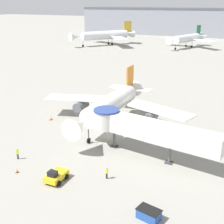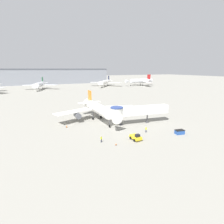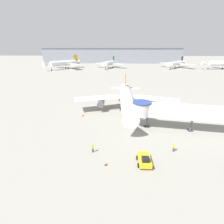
% 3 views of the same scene
% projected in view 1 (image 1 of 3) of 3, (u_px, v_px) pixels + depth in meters
% --- Properties ---
extents(ground_plane, '(800.00, 800.00, 0.00)m').
position_uv_depth(ground_plane, '(110.00, 135.00, 54.53)').
color(ground_plane, gray).
extents(main_airplane, '(30.60, 25.81, 9.64)m').
position_uv_depth(main_airplane, '(112.00, 104.00, 57.84)').
color(main_airplane, white).
rests_on(main_airplane, ground_plane).
extents(jet_bridge, '(20.40, 5.81, 6.08)m').
position_uv_depth(jet_bridge, '(144.00, 128.00, 45.93)').
color(jet_bridge, silver).
rests_on(jet_bridge, ground_plane).
extents(pushback_tug_yellow, '(2.26, 3.30, 1.74)m').
position_uv_depth(pushback_tug_yellow, '(56.00, 176.00, 40.39)').
color(pushback_tug_yellow, yellow).
rests_on(pushback_tug_yellow, ground_plane).
extents(service_container_blue, '(2.79, 2.06, 1.18)m').
position_uv_depth(service_container_blue, '(149.00, 214.00, 33.38)').
color(service_container_blue, '#234C9E').
rests_on(service_container_blue, ground_plane).
extents(traffic_cone_apron_front, '(0.38, 0.38, 0.63)m').
position_uv_depth(traffic_cone_apron_front, '(17.00, 171.00, 42.52)').
color(traffic_cone_apron_front, black).
rests_on(traffic_cone_apron_front, ground_plane).
extents(traffic_cone_port_wing, '(0.51, 0.51, 0.84)m').
position_uv_depth(traffic_cone_port_wing, '(51.00, 118.00, 61.34)').
color(traffic_cone_port_wing, black).
rests_on(traffic_cone_port_wing, ground_plane).
extents(ground_crew_marshaller, '(0.36, 0.26, 1.66)m').
position_uv_depth(ground_crew_marshaller, '(107.00, 172.00, 40.84)').
color(ground_crew_marshaller, '#1E2338').
rests_on(ground_crew_marshaller, ground_plane).
extents(ground_crew_wing_walker, '(0.37, 0.29, 1.68)m').
position_uv_depth(ground_crew_wing_walker, '(17.00, 153.00, 45.93)').
color(ground_crew_wing_walker, '#1E2338').
rests_on(ground_crew_wing_walker, ground_plane).
extents(background_jet_gold_tail, '(31.30, 34.30, 11.92)m').
position_uv_depth(background_jet_gold_tail, '(106.00, 35.00, 164.22)').
color(background_jet_gold_tail, silver).
rests_on(background_jet_gold_tail, ground_plane).
extents(background_jet_green_tail, '(29.25, 29.41, 10.51)m').
position_uv_depth(background_jet_green_tail, '(187.00, 38.00, 155.26)').
color(background_jet_green_tail, silver).
rests_on(background_jet_green_tail, ground_plane).
extents(terminal_building, '(174.40, 24.09, 18.04)m').
position_uv_depth(terminal_building, '(207.00, 22.00, 205.91)').
color(terminal_building, gray).
rests_on(terminal_building, ground_plane).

